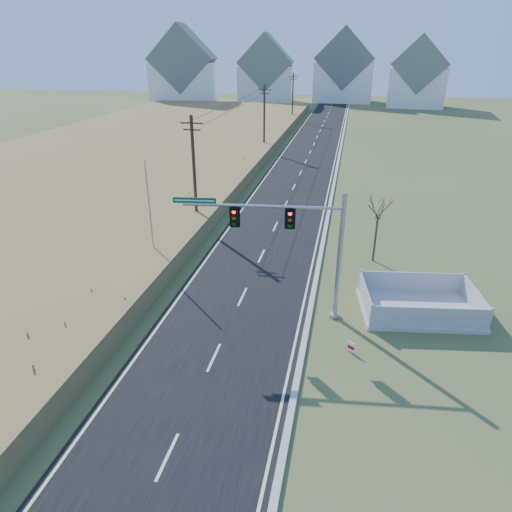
{
  "coord_description": "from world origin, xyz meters",
  "views": [
    {
      "loc": [
        5.65,
        -19.19,
        13.77
      ],
      "look_at": [
        1.09,
        2.81,
        3.4
      ],
      "focal_mm": 32.0,
      "sensor_mm": 36.0,
      "label": 1
    }
  ],
  "objects_px": {
    "traffic_signal_mast": "(304,243)",
    "bare_tree": "(379,207)",
    "fence_enclosure": "(418,307)",
    "open_sign": "(351,347)",
    "flagpole": "(151,225)"
  },
  "relations": [
    {
      "from": "open_sign",
      "to": "bare_tree",
      "type": "distance_m",
      "value": 11.76
    },
    {
      "from": "fence_enclosure",
      "to": "bare_tree",
      "type": "height_order",
      "value": "bare_tree"
    },
    {
      "from": "traffic_signal_mast",
      "to": "open_sign",
      "type": "xyz_separation_m",
      "value": [
        2.8,
        -2.93,
        -4.11
      ]
    },
    {
      "from": "traffic_signal_mast",
      "to": "bare_tree",
      "type": "xyz_separation_m",
      "value": [
        4.13,
        8.17,
        -0.44
      ]
    },
    {
      "from": "traffic_signal_mast",
      "to": "flagpole",
      "type": "relative_size",
      "value": 1.24
    },
    {
      "from": "fence_enclosure",
      "to": "open_sign",
      "type": "xyz_separation_m",
      "value": [
        -3.67,
        -4.68,
        0.01
      ]
    },
    {
      "from": "traffic_signal_mast",
      "to": "flagpole",
      "type": "height_order",
      "value": "flagpole"
    },
    {
      "from": "bare_tree",
      "to": "flagpole",
      "type": "bearing_deg",
      "value": -166.22
    },
    {
      "from": "fence_enclosure",
      "to": "bare_tree",
      "type": "relative_size",
      "value": 1.41
    },
    {
      "from": "fence_enclosure",
      "to": "open_sign",
      "type": "distance_m",
      "value": 5.95
    },
    {
      "from": "flagpole",
      "to": "open_sign",
      "type": "bearing_deg",
      "value": -28.94
    },
    {
      "from": "traffic_signal_mast",
      "to": "bare_tree",
      "type": "height_order",
      "value": "traffic_signal_mast"
    },
    {
      "from": "fence_enclosure",
      "to": "open_sign",
      "type": "relative_size",
      "value": 12.34
    },
    {
      "from": "traffic_signal_mast",
      "to": "bare_tree",
      "type": "bearing_deg",
      "value": 56.72
    },
    {
      "from": "open_sign",
      "to": "flagpole",
      "type": "bearing_deg",
      "value": -175.28
    }
  ]
}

